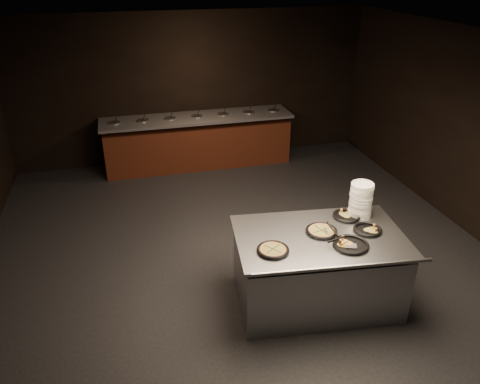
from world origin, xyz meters
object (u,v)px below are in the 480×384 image
(plate_stack, at_px, (361,199))
(serving_counter, at_px, (317,270))
(pan_cheese_whole, at_px, (322,231))
(pan_veggie_whole, at_px, (273,250))

(plate_stack, bearing_deg, serving_counter, -153.20)
(serving_counter, relative_size, pan_cheese_whole, 5.59)
(plate_stack, xyz_separation_m, pan_veggie_whole, (-1.28, -0.50, -0.19))
(serving_counter, relative_size, plate_stack, 4.90)
(pan_veggie_whole, height_order, pan_cheese_whole, same)
(plate_stack, bearing_deg, pan_cheese_whole, -156.31)
(pan_cheese_whole, bearing_deg, pan_veggie_whole, -160.98)
(serving_counter, xyz_separation_m, plate_stack, (0.66, 0.33, 0.69))
(plate_stack, distance_m, pan_veggie_whole, 1.39)
(serving_counter, distance_m, plate_stack, 1.01)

